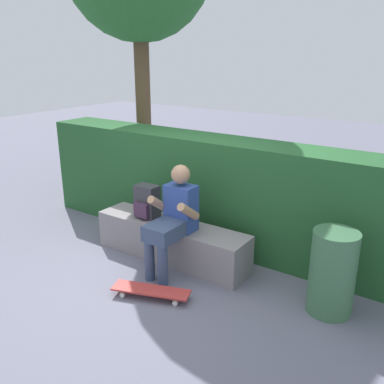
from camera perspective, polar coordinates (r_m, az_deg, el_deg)
ground_plane at (r=4.97m, az=-4.53°, el=-10.01°), size 24.00×24.00×0.00m
bench_main at (r=5.04m, az=-2.81°, el=-6.63°), size 1.95×0.45×0.46m
person_skater at (r=4.61m, az=-2.56°, el=-3.36°), size 0.49×0.62×1.21m
skateboard_near_person at (r=4.39m, az=-5.59°, el=-13.14°), size 0.82×0.45×0.09m
backpack_on_bench at (r=5.08m, az=-6.15°, el=-1.35°), size 0.28×0.23×0.40m
hedge_row at (r=5.35m, az=3.29°, el=0.11°), size 5.27×0.61×1.36m
trash_bin at (r=4.21m, az=18.47°, el=-10.30°), size 0.43×0.43×0.82m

